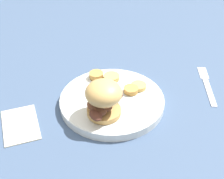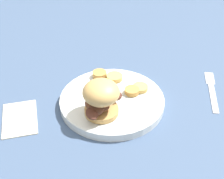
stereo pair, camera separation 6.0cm
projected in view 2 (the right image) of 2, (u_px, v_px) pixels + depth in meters
The scene contains 10 objects.
ground_plane at pixel (112, 104), 0.79m from camera, with size 4.00×4.00×0.00m, color #3D5170.
dinner_plate at pixel (112, 100), 0.79m from camera, with size 0.26×0.26×0.02m.
sandwich at pixel (101, 98), 0.71m from camera, with size 0.10×0.11×0.09m.
potato_round_0 at pixel (140, 88), 0.81m from camera, with size 0.04×0.04×0.01m, color tan.
potato_round_1 at pixel (105, 89), 0.80m from camera, with size 0.05×0.05×0.01m, color tan.
potato_round_2 at pixel (99, 74), 0.85m from camera, with size 0.04×0.04×0.01m, color #BC8942.
potato_round_3 at pixel (115, 77), 0.84m from camera, with size 0.04×0.04×0.01m, color tan.
potato_round_4 at pixel (132, 90), 0.79m from camera, with size 0.04×0.04×0.01m, color #BC8942.
fork at pixel (212, 90), 0.84m from camera, with size 0.17×0.10×0.00m.
napkin at pixel (20, 118), 0.75m from camera, with size 0.12×0.08×0.01m, color beige.
Camera 2 is at (0.57, -0.21, 0.51)m, focal length 50.00 mm.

